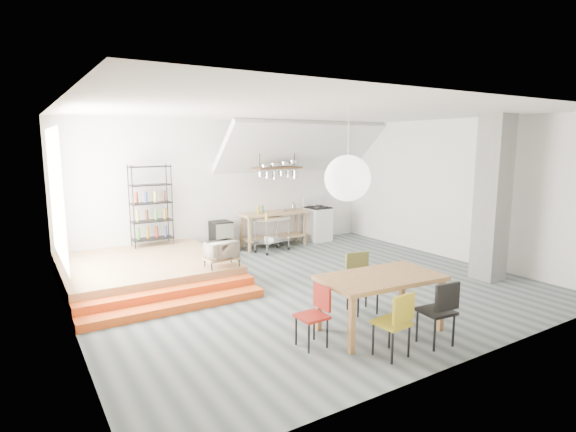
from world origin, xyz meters
TOP-DOWN VIEW (x-y plane):
  - floor at (0.00, 0.00)m, footprint 8.00×8.00m
  - wall_back at (0.00, 3.50)m, footprint 8.00×0.04m
  - wall_left at (-4.00, 0.00)m, footprint 0.04×7.00m
  - wall_right at (4.00, 0.00)m, footprint 0.04×7.00m
  - ceiling at (0.00, 0.00)m, footprint 8.00×7.00m
  - slope_ceiling at (1.80, 2.90)m, footprint 4.40×1.44m
  - window_pane at (-3.98, 1.50)m, footprint 0.02×2.50m
  - platform at (-2.50, 2.00)m, footprint 3.00×3.00m
  - step_lower at (-2.50, 0.05)m, footprint 3.00×0.35m
  - step_upper at (-2.50, 0.40)m, footprint 3.00×0.35m
  - concrete_column at (3.30, -1.50)m, footprint 0.50×0.50m
  - kitchen_counter at (1.10, 3.15)m, footprint 1.80×0.60m
  - stove at (2.50, 3.16)m, footprint 0.60×0.60m
  - pot_rack at (1.13, 2.92)m, footprint 1.20×0.50m
  - wire_shelving at (-2.00, 3.20)m, footprint 0.88×0.38m
  - microwave_shelf at (-1.40, 0.75)m, footprint 0.60×0.40m
  - paper_lantern at (-0.89, -2.20)m, footprint 0.60×0.60m
  - dining_table at (-0.29, -2.24)m, footprint 1.78×1.09m
  - chair_mustard at (-0.71, -2.97)m, footprint 0.42×0.42m
  - chair_black at (0.02, -3.04)m, footprint 0.45×0.45m
  - chair_olive at (-0.01, -1.50)m, footprint 0.50×0.50m
  - chair_red at (-1.34, -2.15)m, footprint 0.37×0.37m
  - rolling_cart at (0.79, 2.70)m, footprint 0.94×0.69m
  - mini_fridge at (-0.35, 3.20)m, footprint 0.47×0.47m
  - microwave at (-1.40, 0.75)m, footprint 0.60×0.45m
  - bowl at (1.42, 3.10)m, footprint 0.22×0.22m

SIDE VIEW (x-z plane):
  - floor at x=0.00m, z-range 0.00..0.00m
  - step_lower at x=-2.50m, z-range 0.00..0.13m
  - step_upper at x=-2.50m, z-range 0.00..0.27m
  - platform at x=-2.50m, z-range 0.00..0.40m
  - mini_fridge at x=-0.35m, z-range 0.00..0.79m
  - chair_red at x=-1.34m, z-range 0.08..0.88m
  - stove at x=2.50m, z-range -0.11..1.07m
  - chair_mustard at x=-0.71m, z-range 0.08..0.93m
  - chair_black at x=0.02m, z-range 0.09..0.98m
  - rolling_cart at x=0.79m, z-range 0.12..0.96m
  - microwave_shelf at x=-1.40m, z-range 0.46..0.63m
  - chair_olive at x=-0.01m, z-range 0.09..1.02m
  - kitchen_counter at x=1.10m, z-range 0.17..1.08m
  - microwave at x=-1.40m, z-range 0.56..0.87m
  - dining_table at x=-0.29m, z-range 0.32..1.13m
  - bowl at x=1.42m, z-range 0.91..0.96m
  - wire_shelving at x=-2.00m, z-range 0.43..2.23m
  - wall_back at x=0.00m, z-range 0.00..3.20m
  - wall_left at x=-4.00m, z-range 0.00..3.20m
  - wall_right at x=4.00m, z-range 0.00..3.20m
  - concrete_column at x=3.30m, z-range 0.00..3.20m
  - window_pane at x=-3.98m, z-range 0.70..2.90m
  - pot_rack at x=1.13m, z-range 1.26..2.69m
  - paper_lantern at x=-0.89m, z-range 1.90..2.50m
  - slope_ceiling at x=1.80m, z-range 1.89..3.21m
  - ceiling at x=0.00m, z-range 3.19..3.21m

